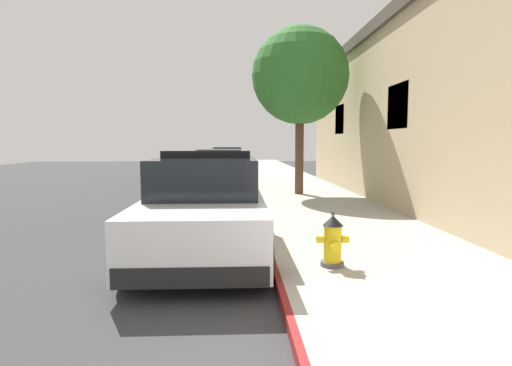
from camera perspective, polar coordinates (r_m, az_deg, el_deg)
ground_plane at (r=12.44m, az=-20.25°, el=-3.69°), size 31.61×60.00×0.20m
sidewalk_pavement at (r=12.05m, az=8.11°, el=-2.89°), size 3.38×60.00×0.13m
curb_painted_edge at (r=11.85m, az=-0.16°, el=-2.98°), size 0.08×60.00×0.13m
police_cruiser at (r=7.08m, az=-6.82°, el=-3.23°), size 1.94×4.84×1.68m
parked_car_silver_ahead at (r=16.58m, az=-4.98°, el=1.76°), size 1.94×4.84×1.56m
parked_car_dark_far at (r=25.58m, az=-3.91°, el=3.07°), size 1.94×4.84×1.56m
fire_hydrant at (r=5.83m, az=10.42°, el=-7.77°), size 0.44×0.40×0.76m
street_tree at (r=14.01m, az=6.03°, el=14.29°), size 3.13×3.13×5.41m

